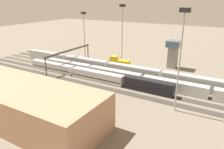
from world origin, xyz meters
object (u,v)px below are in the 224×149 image
object	(u,v)px
train_on_track_0	(119,63)
maintenance_shed	(15,100)
train_on_track_3	(142,80)
light_mast_1	(181,49)
light_mast_0	(122,28)
light_mast_2	(84,29)
control_tower	(173,52)
signal_gantry	(69,52)
train_on_track_2	(107,67)
train_on_track_4	(93,75)

from	to	relation	value
train_on_track_0	maintenance_shed	bearing A→B (deg)	86.85
train_on_track_3	light_mast_1	xyz separation A→B (m)	(-16.13, 13.71, 16.29)
light_mast_0	light_mast_2	size ratio (longest dim) A/B	1.16
train_on_track_3	control_tower	size ratio (longest dim) A/B	7.39
maintenance_shed	light_mast_1	bearing A→B (deg)	-145.72
train_on_track_0	signal_gantry	size ratio (longest dim) A/B	0.33
train_on_track_3	signal_gantry	size ratio (longest dim) A/B	3.19
train_on_track_3	light_mast_2	bearing A→B (deg)	-23.92
light_mast_0	signal_gantry	xyz separation A→B (m)	(19.66, 15.11, -10.60)
train_on_track_3	signal_gantry	distance (m)	38.24
train_on_track_2	signal_gantry	xyz separation A→B (m)	(19.31, 2.50, 4.93)
train_on_track_2	light_mast_0	distance (m)	20.01
train_on_track_0	light_mast_1	size ratio (longest dim) A/B	0.34
train_on_track_4	maintenance_shed	world-z (taller)	maintenance_shed
maintenance_shed	train_on_track_0	bearing A→B (deg)	-93.15
light_mast_0	light_mast_1	distance (m)	46.40
train_on_track_4	light_mast_0	xyz separation A→B (m)	(-1.20, -22.61, 16.08)
train_on_track_0	train_on_track_2	distance (m)	10.02
light_mast_0	maintenance_shed	size ratio (longest dim) A/B	0.54
control_tower	maintenance_shed	bearing A→B (deg)	69.52
light_mast_0	maintenance_shed	distance (m)	58.33
train_on_track_3	light_mast_0	size ratio (longest dim) A/B	3.33
train_on_track_3	maintenance_shed	xyz separation A→B (m)	(21.13, 39.11, 2.85)
train_on_track_2	train_on_track_4	bearing A→B (deg)	85.13
train_on_track_0	train_on_track_2	bearing A→B (deg)	88.31
light_mast_0	train_on_track_2	bearing A→B (deg)	88.42
train_on_track_2	maintenance_shed	distance (m)	44.24
signal_gantry	control_tower	size ratio (longest dim) A/B	2.32
train_on_track_0	light_mast_1	bearing A→B (deg)	140.06
light_mast_0	train_on_track_0	bearing A→B (deg)	88.84
train_on_track_4	control_tower	world-z (taller)	control_tower
train_on_track_3	train_on_track_0	size ratio (longest dim) A/B	9.56
signal_gantry	train_on_track_2	bearing A→B (deg)	-172.62
light_mast_0	light_mast_1	size ratio (longest dim) A/B	0.99
train_on_track_0	signal_gantry	xyz separation A→B (m)	(19.61, 12.50, 5.40)
light_mast_0	light_mast_2	distance (m)	22.26
control_tower	light_mast_0	bearing A→B (deg)	24.05
train_on_track_4	maintenance_shed	xyz separation A→B (m)	(1.83, 34.11, 2.79)
train_on_track_3	control_tower	xyz separation A→B (m)	(-3.69, -27.33, 5.57)
light_mast_1	maintenance_shed	world-z (taller)	light_mast_1
light_mast_2	maintenance_shed	bearing A→B (deg)	108.56
train_on_track_0	maintenance_shed	size ratio (longest dim) A/B	0.19
train_on_track_3	maintenance_shed	world-z (taller)	maintenance_shed
light_mast_0	control_tower	xyz separation A→B (m)	(-21.79, -9.72, -10.57)
train_on_track_4	train_on_track_2	size ratio (longest dim) A/B	0.69
train_on_track_0	light_mast_0	bearing A→B (deg)	-91.16
train_on_track_4	train_on_track_0	xyz separation A→B (m)	(-1.15, -20.00, 0.08)
train_on_track_2	maintenance_shed	world-z (taller)	maintenance_shed
train_on_track_2	light_mast_1	size ratio (longest dim) A/B	3.30
train_on_track_0	light_mast_1	world-z (taller)	light_mast_1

